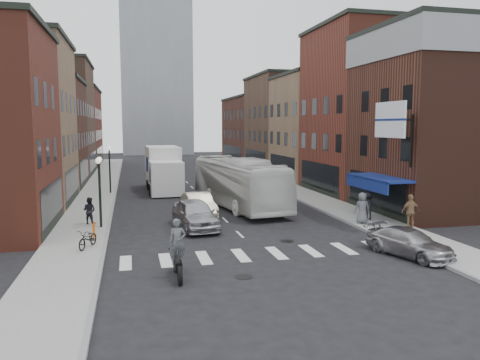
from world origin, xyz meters
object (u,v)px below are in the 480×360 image
at_px(streetlamp_far, 109,161).
at_px(motorcycle_rider, 177,251).
at_px(sedan_left_far, 199,205).
at_px(curb_car, 409,243).
at_px(streetlamp_near, 99,179).
at_px(ped_right_b, 411,212).
at_px(bike_rack, 94,231).
at_px(billboard_sign, 391,121).
at_px(sedan_left_near, 195,214).
at_px(transit_bus, 238,182).
at_px(ped_left_solo, 89,211).
at_px(box_truck, 164,169).
at_px(ped_right_c, 362,208).
at_px(parked_bicycle, 88,239).
at_px(ped_right_a, 369,206).

bearing_deg(streetlamp_far, motorcycle_rider, -81.84).
relative_size(sedan_left_far, curb_car, 1.07).
xyz_separation_m(streetlamp_near, ped_right_b, (16.84, -4.43, -1.79)).
bearing_deg(ped_right_b, bike_rack, -6.42).
height_order(billboard_sign, sedan_left_near, billboard_sign).
xyz_separation_m(transit_bus, ped_left_solo, (-9.97, -4.55, -0.84)).
distance_m(bike_rack, sedan_left_far, 8.22).
bearing_deg(sedan_left_near, streetlamp_far, 103.23).
bearing_deg(motorcycle_rider, sedan_left_near, 78.73).
xyz_separation_m(billboard_sign, streetlamp_far, (-15.99, 17.50, -3.22)).
xyz_separation_m(box_truck, curb_car, (9.28, -23.84, -1.34)).
distance_m(transit_bus, ped_left_solo, 10.99).
height_order(streetlamp_far, curb_car, streetlamp_far).
bearing_deg(ped_right_c, curb_car, 88.25).
relative_size(billboard_sign, ped_right_c, 2.01).
bearing_deg(streetlamp_near, ped_right_c, -9.48).
bearing_deg(ped_left_solo, ped_right_b, -173.02).
relative_size(streetlamp_near, bike_rack, 5.14).
bearing_deg(curb_car, sedan_left_near, 119.38).
xyz_separation_m(parked_bicycle, ped_right_b, (17.16, 0.18, 0.52)).
xyz_separation_m(bike_rack, ped_right_a, (16.05, 1.16, 0.45)).
xyz_separation_m(streetlamp_far, curb_car, (13.90, -22.85, -2.30)).
bearing_deg(transit_bus, sedan_left_near, -128.94).
relative_size(motorcycle_rider, transit_bus, 0.18).
xyz_separation_m(ped_right_b, ped_right_c, (-1.92, 1.94, -0.05)).
relative_size(curb_car, ped_right_b, 2.18).
relative_size(sedan_left_far, ped_right_b, 2.35).
xyz_separation_m(sedan_left_near, ped_right_c, (9.68, -1.49, 0.22)).
height_order(transit_bus, curb_car, transit_bus).
xyz_separation_m(billboard_sign, sedan_left_far, (-10.01, 6.22, -5.38)).
bearing_deg(sedan_left_far, transit_bus, 36.27).
distance_m(ped_left_solo, ped_right_a, 16.75).
bearing_deg(transit_bus, streetlamp_near, -156.36).
distance_m(parked_bicycle, ped_right_b, 17.17).
height_order(parked_bicycle, ped_right_c, ped_right_c).
bearing_deg(billboard_sign, curb_car, -111.32).
xyz_separation_m(sedan_left_near, parked_bicycle, (-5.56, -3.60, -0.25)).
bearing_deg(box_truck, streetlamp_near, -108.96).
xyz_separation_m(bike_rack, sedan_left_near, (5.44, 1.70, 0.30)).
bearing_deg(transit_bus, bike_rack, -146.24).
bearing_deg(motorcycle_rider, sedan_left_far, 79.01).
height_order(streetlamp_near, transit_bus, streetlamp_near).
height_order(box_truck, parked_bicycle, box_truck).
bearing_deg(ped_right_a, bike_rack, 11.34).
relative_size(sedan_left_near, ped_right_b, 2.57).
bearing_deg(streetlamp_far, curb_car, -58.68).
height_order(transit_bus, parked_bicycle, transit_bus).
height_order(box_truck, sedan_left_near, box_truck).
bearing_deg(box_truck, ped_left_solo, -112.67).
height_order(streetlamp_near, bike_rack, streetlamp_near).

